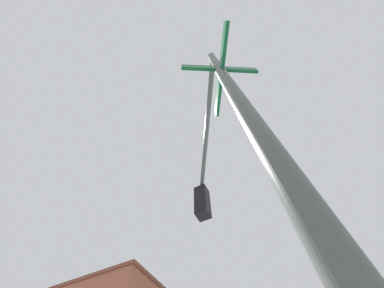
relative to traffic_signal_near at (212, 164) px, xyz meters
name	(u,v)px	position (x,y,z in m)	size (l,w,h in m)	color
traffic_signal_near	(212,164)	(0.00, 0.00, 0.00)	(3.24, 2.07, 5.56)	#474C47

